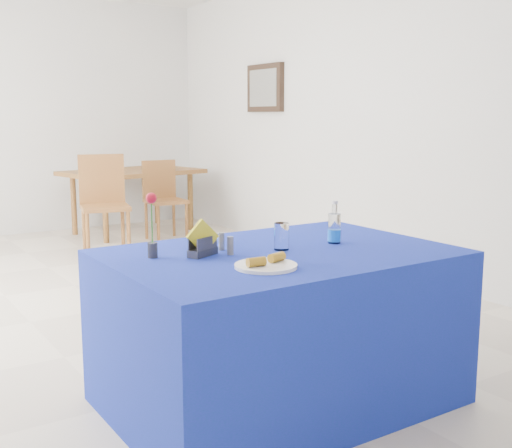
% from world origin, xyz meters
% --- Properties ---
extents(floor, '(7.00, 7.00, 0.00)m').
position_xyz_m(floor, '(0.00, 0.00, 0.00)').
color(floor, beige).
rests_on(floor, ground).
extents(room_shell, '(7.00, 7.00, 7.00)m').
position_xyz_m(room_shell, '(0.00, 0.00, 1.75)').
color(room_shell, silver).
rests_on(room_shell, ground).
extents(picture_frame, '(0.06, 0.64, 0.52)m').
position_xyz_m(picture_frame, '(2.47, 1.60, 1.70)').
color(picture_frame, black).
rests_on(picture_frame, room_shell).
extents(picture_art, '(0.02, 0.52, 0.40)m').
position_xyz_m(picture_art, '(2.44, 1.60, 1.70)').
color(picture_art, '#998C66').
rests_on(picture_art, room_shell).
extents(plate, '(0.27, 0.27, 0.01)m').
position_xyz_m(plate, '(-0.09, -2.19, 0.77)').
color(plate, white).
rests_on(plate, blue_table).
extents(drinking_glass, '(0.07, 0.07, 0.13)m').
position_xyz_m(drinking_glass, '(0.18, -1.92, 0.82)').
color(drinking_glass, white).
rests_on(drinking_glass, blue_table).
extents(salt_shaker, '(0.03, 0.03, 0.08)m').
position_xyz_m(salt_shaker, '(-0.06, -1.77, 0.80)').
color(salt_shaker, slate).
rests_on(salt_shaker, blue_table).
extents(pepper_shaker, '(0.03, 0.03, 0.08)m').
position_xyz_m(pepper_shaker, '(-0.08, -1.88, 0.80)').
color(pepper_shaker, slate).
rests_on(pepper_shaker, blue_table).
extents(blue_table, '(1.60, 1.10, 0.76)m').
position_xyz_m(blue_table, '(0.16, -1.94, 0.38)').
color(blue_table, navy).
rests_on(blue_table, floor).
extents(water_bottle, '(0.07, 0.07, 0.21)m').
position_xyz_m(water_bottle, '(0.50, -1.93, 0.83)').
color(water_bottle, silver).
rests_on(water_bottle, blue_table).
extents(napkin_holder, '(0.17, 0.12, 0.17)m').
position_xyz_m(napkin_holder, '(-0.20, -1.83, 0.81)').
color(napkin_holder, '#35353A').
rests_on(napkin_holder, blue_table).
extents(rose_vase, '(0.05, 0.05, 0.30)m').
position_xyz_m(rose_vase, '(-0.41, -1.74, 0.90)').
color(rose_vase, '#29292F').
rests_on(rose_vase, blue_table).
extents(oak_table, '(1.69, 1.26, 0.76)m').
position_xyz_m(oak_table, '(1.40, 2.86, 0.68)').
color(oak_table, brown).
rests_on(oak_table, floor).
extents(chair_bg_left, '(0.55, 0.55, 1.02)m').
position_xyz_m(chair_bg_left, '(0.64, 1.79, 0.59)').
color(chair_bg_left, brown).
rests_on(chair_bg_left, floor).
extents(chair_bg_right, '(0.41, 0.41, 0.90)m').
position_xyz_m(chair_bg_right, '(1.52, 2.27, 0.52)').
color(chair_bg_right, brown).
rests_on(chair_bg_right, floor).
extents(banana_pieces, '(0.21, 0.08, 0.04)m').
position_xyz_m(banana_pieces, '(-0.08, -2.19, 0.79)').
color(banana_pieces, gold).
rests_on(banana_pieces, plate).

